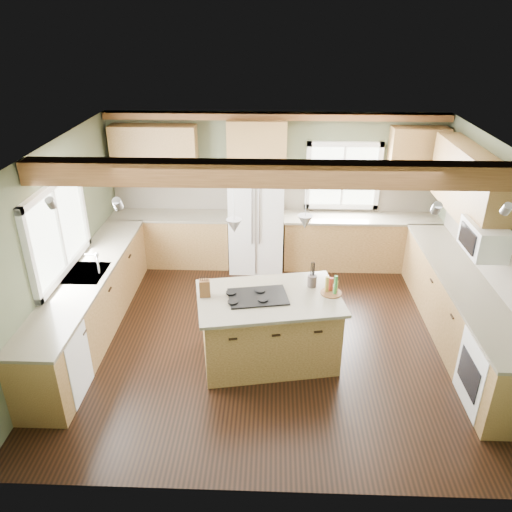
{
  "coord_description": "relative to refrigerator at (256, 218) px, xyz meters",
  "views": [
    {
      "loc": [
        -0.02,
        -5.72,
        4.06
      ],
      "look_at": [
        -0.24,
        0.3,
        1.09
      ],
      "focal_mm": 35.0,
      "sensor_mm": 36.0,
      "label": 1
    }
  ],
  "objects": [
    {
      "name": "oven",
      "position": [
        2.79,
        -3.37,
        -0.47
      ],
      "size": [
        0.6,
        0.72,
        0.84
      ],
      "primitive_type": "cube",
      "color": "white",
      "rests_on": "floor"
    },
    {
      "name": "pendant_right",
      "position": [
        0.65,
        -2.52,
        0.98
      ],
      "size": [
        0.18,
        0.18,
        0.16
      ],
      "primitive_type": "cone",
      "rotation": [
        3.14,
        0.0,
        0.0
      ],
      "color": "#B2B2B7",
      "rests_on": "ceiling"
    },
    {
      "name": "base_cab_back_right",
      "position": [
        1.79,
        0.08,
        -0.46
      ],
      "size": [
        2.62,
        0.6,
        0.88
      ],
      "primitive_type": "cube",
      "color": "brown",
      "rests_on": "floor"
    },
    {
      "name": "ceiling",
      "position": [
        0.3,
        -2.12,
        1.7
      ],
      "size": [
        5.6,
        5.6,
        0.0
      ],
      "primitive_type": "plane",
      "rotation": [
        3.14,
        0.0,
        0.0
      ],
      "color": "silver",
      "rests_on": "wall_back"
    },
    {
      "name": "counter_back_right",
      "position": [
        1.79,
        0.08,
        0.0
      ],
      "size": [
        2.66,
        0.64,
        0.04
      ],
      "primitive_type": "cube",
      "color": "#453F33",
      "rests_on": "base_cab_back_right"
    },
    {
      "name": "backsplash_right",
      "position": [
        3.08,
        -2.07,
        0.31
      ],
      "size": [
        0.03,
        3.7,
        0.58
      ],
      "primitive_type": "cube",
      "color": "brown",
      "rests_on": "wall_right"
    },
    {
      "name": "window_back",
      "position": [
        1.45,
        0.36,
        0.65
      ],
      "size": [
        1.1,
        0.04,
        1.0
      ],
      "primitive_type": "cube",
      "color": "white",
      "rests_on": "wall_back"
    },
    {
      "name": "bottle_tray",
      "position": [
        1.01,
        -2.49,
        0.14
      ],
      "size": [
        0.27,
        0.27,
        0.24
      ],
      "primitive_type": null,
      "rotation": [
        0.0,
        0.0,
        0.01
      ],
      "color": "brown",
      "rests_on": "island_top"
    },
    {
      "name": "dishwasher",
      "position": [
        -2.19,
        -3.37,
        -0.47
      ],
      "size": [
        0.6,
        0.6,
        0.84
      ],
      "primitive_type": "cube",
      "color": "white",
      "rests_on": "floor"
    },
    {
      "name": "sink",
      "position": [
        -2.2,
        -2.07,
        0.01
      ],
      "size": [
        0.5,
        0.65,
        0.03
      ],
      "primitive_type": "cube",
      "color": "#262628",
      "rests_on": "counter_left"
    },
    {
      "name": "wall_right",
      "position": [
        3.1,
        -2.12,
        0.4
      ],
      "size": [
        0.0,
        5.0,
        5.0
      ],
      "primitive_type": "plane",
      "rotation": [
        1.57,
        0.0,
        -1.57
      ],
      "color": "#4D543B",
      "rests_on": "ground"
    },
    {
      "name": "base_cab_right",
      "position": [
        2.8,
        -2.07,
        -0.46
      ],
      "size": [
        0.6,
        3.7,
        0.88
      ],
      "primitive_type": "cube",
      "color": "brown",
      "rests_on": "floor"
    },
    {
      "name": "wall_back",
      "position": [
        0.3,
        0.38,
        0.4
      ],
      "size": [
        5.6,
        0.0,
        5.6
      ],
      "primitive_type": "plane",
      "rotation": [
        1.57,
        0.0,
        0.0
      ],
      "color": "#4D543B",
      "rests_on": "ground"
    },
    {
      "name": "microwave",
      "position": [
        2.88,
        -2.17,
        0.65
      ],
      "size": [
        0.4,
        0.7,
        0.38
      ],
      "primitive_type": "cube",
      "color": "white",
      "rests_on": "wall_right"
    },
    {
      "name": "base_cab_left",
      "position": [
        -2.2,
        -2.07,
        -0.46
      ],
      "size": [
        0.6,
        3.7,
        0.88
      ],
      "primitive_type": "cube",
      "color": "brown",
      "rests_on": "floor"
    },
    {
      "name": "upper_cab_over_fridge",
      "position": [
        -0.0,
        0.21,
        1.25
      ],
      "size": [
        0.96,
        0.35,
        0.7
      ],
      "primitive_type": "cube",
      "color": "brown",
      "rests_on": "wall_back"
    },
    {
      "name": "base_cab_back_left",
      "position": [
        -1.49,
        0.08,
        -0.46
      ],
      "size": [
        2.02,
        0.6,
        0.88
      ],
      "primitive_type": "cube",
      "color": "brown",
      "rests_on": "floor"
    },
    {
      "name": "upper_cab_back_left",
      "position": [
        -1.69,
        0.21,
        1.05
      ],
      "size": [
        1.4,
        0.35,
        0.9
      ],
      "primitive_type": "cube",
      "color": "brown",
      "rests_on": "wall_back"
    },
    {
      "name": "upper_cab_right",
      "position": [
        2.92,
        -1.22,
        1.05
      ],
      "size": [
        0.35,
        2.2,
        0.9
      ],
      "primitive_type": "cube",
      "color": "brown",
      "rests_on": "wall_right"
    },
    {
      "name": "upper_cab_back_corner",
      "position": [
        2.6,
        0.21,
        1.05
      ],
      "size": [
        0.9,
        0.35,
        0.9
      ],
      "primitive_type": "cube",
      "color": "brown",
      "rests_on": "wall_back"
    },
    {
      "name": "wall_left",
      "position": [
        -2.5,
        -2.12,
        0.4
      ],
      "size": [
        0.0,
        5.0,
        5.0
      ],
      "primitive_type": "plane",
      "rotation": [
        1.57,
        0.0,
        1.57
      ],
      "color": "#4D543B",
      "rests_on": "ground"
    },
    {
      "name": "counter_left",
      "position": [
        -2.2,
        -2.07,
        0.0
      ],
      "size": [
        0.64,
        3.74,
        0.04
      ],
      "primitive_type": "cube",
      "color": "#453F33",
      "rests_on": "base_cab_left"
    },
    {
      "name": "refrigerator",
      "position": [
        0.0,
        0.0,
        0.0
      ],
      "size": [
        0.9,
        0.74,
        1.8
      ],
      "primitive_type": "cube",
      "color": "silver",
      "rests_on": "floor"
    },
    {
      "name": "utensil_crock",
      "position": [
        0.79,
        -2.32,
        0.1
      ],
      "size": [
        0.16,
        0.16,
        0.15
      ],
      "primitive_type": "cylinder",
      "rotation": [
        0.0,
        0.0,
        0.52
      ],
      "color": "#3E3832",
      "rests_on": "island_top"
    },
    {
      "name": "faucet",
      "position": [
        -2.02,
        -2.07,
        0.15
      ],
      "size": [
        0.02,
        0.02,
        0.28
      ],
      "primitive_type": "cylinder",
      "color": "#B2B2B7",
      "rests_on": "sink"
    },
    {
      "name": "island",
      "position": [
        0.25,
        -2.6,
        -0.46
      ],
      "size": [
        1.79,
        1.28,
        0.88
      ],
      "primitive_type": "cube",
      "rotation": [
        0.0,
        0.0,
        0.18
      ],
      "color": "brown",
      "rests_on": "floor"
    },
    {
      "name": "soffit_trim",
      "position": [
        0.3,
        0.28,
        1.64
      ],
      "size": [
        5.55,
        0.2,
        0.1
      ],
      "primitive_type": "cube",
      "color": "#4F2E16",
      "rests_on": "ceiling"
    },
    {
      "name": "cooktop",
      "position": [
        0.11,
        -2.62,
        0.03
      ],
      "size": [
        0.78,
        0.59,
        0.02
      ],
      "primitive_type": "cube",
      "rotation": [
        0.0,
        0.0,
        0.18
      ],
      "color": "black",
      "rests_on": "island_top"
    },
    {
      "name": "knife_block",
      "position": [
        -0.54,
        -2.61,
        0.13
      ],
      "size": [
        0.14,
        0.12,
        0.22
      ],
      "primitive_type": "cube",
      "rotation": [
        0.0,
        0.0,
        0.14
      ],
      "color": "brown",
      "rests_on": "island_top"
    },
    {
      "name": "ceiling_beam",
      "position": [
        0.3,
        -2.6,
        1.57
      ],
      "size": [
        5.55,
        0.26,
        0.26
      ],
      "primitive_type": "cube",
      "color": "#4F2E16",
      "rests_on": "ceiling"
    },
    {
      "name": "counter_right",
      "position": [
        2.8,
        -2.07,
        0.0
      ],
      "size": [
        0.64,
        3.74,
        0.04
      ],
      "primitive_type": "cube",
      "color": "#453F33",
      "rests_on": "base_cab_right"
    },
    {
      "name": "pendant_left",
      "position": [
        -0.15,
        -2.67,
        0.98
      ],
      "size": [
        0.18,
        0.18,
        0.16
      ],
      "primitive_type": "cone",
      "rotation": [
        3.14,
        0.0,
        0.0
      ],
      "color": "#B2B2B7",
      "rests_on": "ceiling"
    },
    {
      "name": "backsplash_back",
      "position": [
        0.3,
        0.36,
        0.31
      ],
      "size": [
        5.58,
        0.03,
        0.58
      ],
      "primitive_type": "cube",
      "color": "brown",
      "rests_on": "wall_back"
    },
    {
      "name": "window_left",
      "position": [
        -2.48,
        -2.07,
        0.65
      ],
      "size": [
        0.04,
        1.6,
        1.05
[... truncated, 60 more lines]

